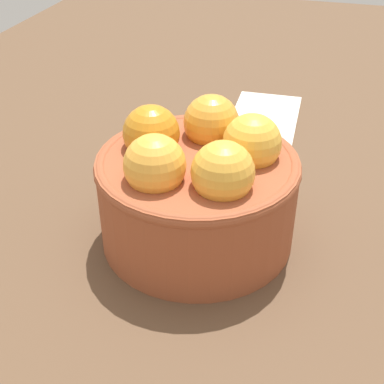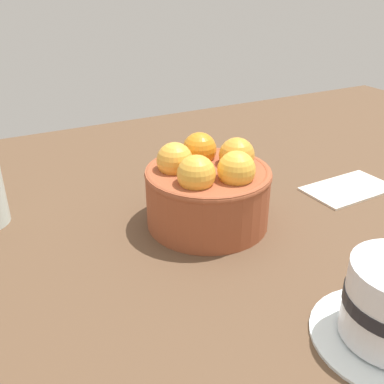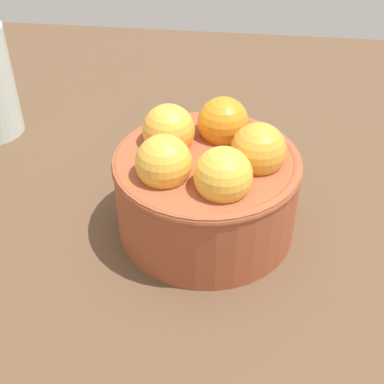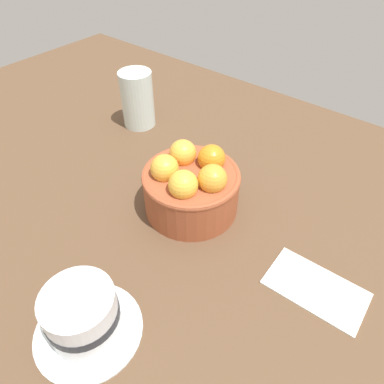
{
  "view_description": "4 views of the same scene",
  "coord_description": "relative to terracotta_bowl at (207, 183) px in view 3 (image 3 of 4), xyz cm",
  "views": [
    {
      "loc": [
        -31.34,
        -8.68,
        25.95
      ],
      "look_at": [
        1.05,
        0.71,
        3.31
      ],
      "focal_mm": 49.95,
      "sensor_mm": 36.0,
      "label": 1
    },
    {
      "loc": [
        -22.93,
        -39.42,
        26.91
      ],
      "look_at": [
        -1.5,
        1.14,
        3.92
      ],
      "focal_mm": 40.65,
      "sensor_mm": 36.0,
      "label": 2
    },
    {
      "loc": [
        3.1,
        -33.77,
        29.97
      ],
      "look_at": [
        -1.19,
        0.18,
        3.41
      ],
      "focal_mm": 50.09,
      "sensor_mm": 36.0,
      "label": 3
    },
    {
      "loc": [
        25.38,
        -31.03,
        40.01
      ],
      "look_at": [
        0.08,
        0.09,
        3.25
      ],
      "focal_mm": 33.2,
      "sensor_mm": 36.0,
      "label": 4
    }
  ],
  "objects": [
    {
      "name": "terracotta_bowl",
      "position": [
        0.0,
        0.0,
        0.0
      ],
      "size": [
        14.69,
        14.69,
        10.09
      ],
      "color": "#9E4C2D",
      "rests_on": "ground_plane"
    },
    {
      "name": "ground_plane",
      "position": [
        -0.0,
        0.0,
        -6.55
      ],
      "size": [
        148.08,
        87.04,
        3.91
      ],
      "primitive_type": "cube",
      "color": "brown"
    }
  ]
}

